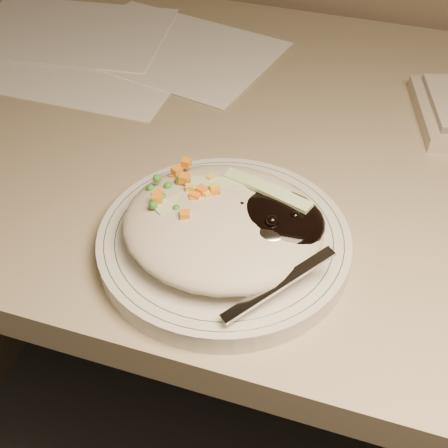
% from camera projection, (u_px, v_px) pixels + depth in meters
% --- Properties ---
extents(desk, '(1.40, 0.70, 0.74)m').
position_uv_depth(desk, '(335.00, 262.00, 0.88)').
color(desk, gray).
rests_on(desk, ground).
extents(plate, '(0.25, 0.25, 0.02)m').
position_uv_depth(plate, '(224.00, 243.00, 0.61)').
color(plate, silver).
rests_on(plate, desk).
extents(plate_rim, '(0.24, 0.24, 0.00)m').
position_uv_depth(plate_rim, '(224.00, 236.00, 0.61)').
color(plate_rim, '#144723').
rests_on(plate_rim, plate).
extents(meal, '(0.21, 0.19, 0.05)m').
position_uv_depth(meal, '(228.00, 221.00, 0.59)').
color(meal, '#B0A68E').
rests_on(meal, plate).
extents(papers, '(0.50, 0.32, 0.00)m').
position_uv_depth(papers, '(107.00, 48.00, 0.93)').
color(papers, white).
rests_on(papers, desk).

